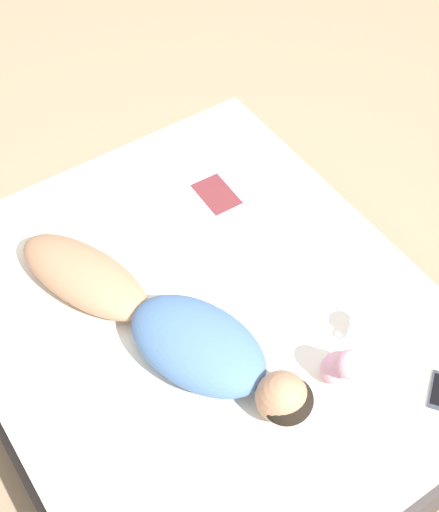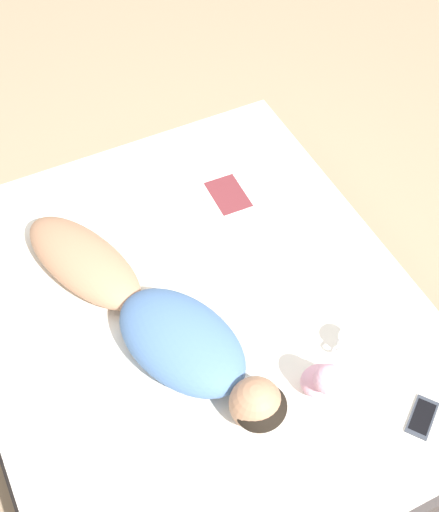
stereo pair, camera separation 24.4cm
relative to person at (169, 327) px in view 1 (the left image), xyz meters
The scene contains 6 objects.
ground_plane 0.61m from the person, 165.56° to the right, with size 12.00×12.00×0.00m, color #9E8466.
bed 0.38m from the person, 165.56° to the right, with size 1.75×2.05×0.49m.
person is the anchor object (origin of this frame).
open_magazine 0.85m from the person, 142.10° to the right, with size 0.45×0.33×0.01m.
coffee_mug 0.72m from the person, 147.83° to the left, with size 0.12×0.09×0.09m.
plush_toy 0.65m from the person, 130.76° to the left, with size 0.13×0.16×0.20m.
Camera 1 is at (0.83, 1.34, 2.80)m, focal length 50.00 mm.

